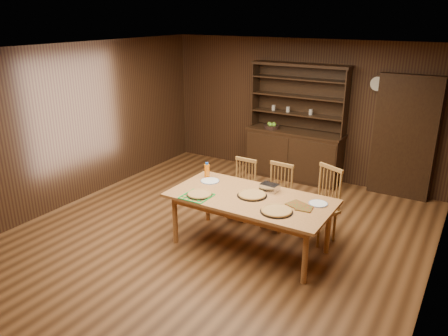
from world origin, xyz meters
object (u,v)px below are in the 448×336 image
Objects in this scene: dining_table at (250,202)px; chair_left at (243,187)px; chair_right at (324,201)px; juice_bottle at (207,171)px; china_hutch at (294,148)px; chair_center at (278,194)px.

chair_left reaches higher than dining_table.
juice_bottle is at bearing -139.32° from chair_right.
juice_bottle is at bearing -98.04° from china_hutch.
dining_table is 0.81m from chair_center.
chair_left is 1.30m from chair_right.
china_hutch is 2.41m from chair_right.
chair_left is at bearing 55.85° from juice_bottle.
dining_table is 1.08m from chair_right.
dining_table is 0.96m from juice_bottle.
chair_right reaches higher than chair_left.
chair_center is (0.60, -0.01, 0.02)m from chair_left.
dining_table is at bearing -19.54° from juice_bottle.
dining_table is at bearing -89.79° from chair_center.
chair_left is 4.11× the size of juice_bottle.
chair_right is at bearing -57.83° from china_hutch.
chair_center is 0.91× the size of chair_right.
dining_table is 1.00m from chair_left.
chair_right is (1.28, -2.04, -0.03)m from china_hutch.
chair_right is at bearing -0.38° from chair_left.
juice_bottle is (-0.34, -0.49, 0.36)m from chair_left.
juice_bottle is (-1.63, -0.46, 0.29)m from chair_right.
china_hutch is at bearing 81.96° from juice_bottle.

